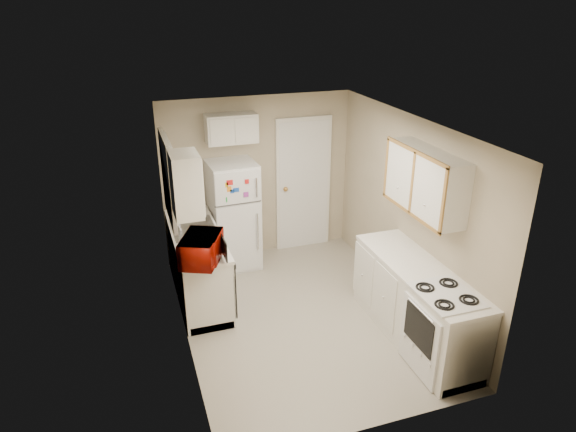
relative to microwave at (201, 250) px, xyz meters
name	(u,v)px	position (x,y,z in m)	size (l,w,h in m)	color
floor	(301,316)	(1.15, -0.11, -1.05)	(3.80, 3.80, 0.00)	#B9B1A1
ceiling	(303,125)	(1.15, -0.11, 1.35)	(3.80, 3.80, 0.00)	white
wall_left	(179,245)	(-0.25, -0.11, 0.15)	(3.80, 3.80, 0.00)	tan
wall_right	(408,213)	(2.55, -0.11, 0.15)	(3.80, 3.80, 0.00)	tan
wall_back	(258,177)	(1.15, 1.79, 0.15)	(2.80, 2.80, 0.00)	tan
wall_front	(379,319)	(1.15, -2.01, 0.15)	(2.80, 2.80, 0.00)	tan
left_counter	(198,264)	(0.05, 0.79, -0.60)	(0.60, 1.80, 0.90)	silver
dishwasher	(230,280)	(0.34, 0.19, -0.56)	(0.03, 0.58, 0.72)	black
sink	(194,231)	(0.05, 0.94, -0.19)	(0.54, 0.74, 0.16)	gray
microwave	(201,250)	(0.00, 0.00, 0.00)	(0.32, 0.57, 0.38)	#910E03
soap_bottle	(184,207)	(0.00, 1.48, -0.05)	(0.08, 0.08, 0.17)	silver
window_blinds	(168,179)	(-0.21, 0.94, 0.55)	(0.10, 0.98, 1.08)	silver
upper_cabinet_left	(186,185)	(-0.10, 0.11, 0.75)	(0.30, 0.45, 0.70)	silver
refrigerator	(234,215)	(0.69, 1.46, -0.27)	(0.65, 0.63, 1.57)	silver
cabinet_over_fridge	(231,128)	(0.75, 1.64, 0.95)	(0.70, 0.30, 0.40)	silver
interior_door	(303,185)	(1.85, 1.75, -0.03)	(0.86, 0.06, 2.08)	silver
right_counter	(416,303)	(2.25, -0.91, -0.60)	(0.60, 2.00, 0.90)	silver
stove	(441,336)	(2.20, -1.48, -0.64)	(0.54, 0.67, 0.81)	silver
upper_cabinet_right	(425,181)	(2.40, -0.61, 0.75)	(0.30, 1.20, 0.70)	silver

